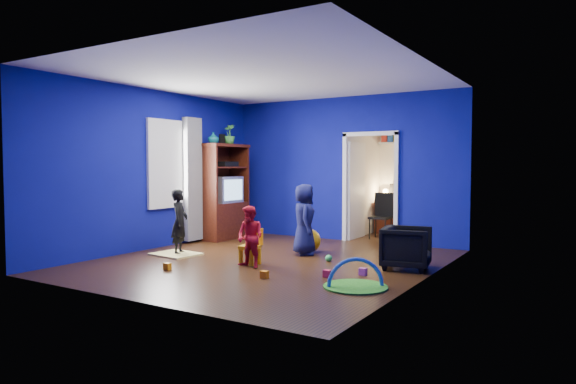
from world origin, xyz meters
The scene contains 34 objects.
floor centered at (0.00, 0.00, 0.00)m, with size 5.00×5.50×0.01m, color black.
ceiling centered at (0.00, 0.00, 2.90)m, with size 5.00×5.50×0.01m, color white.
wall_back centered at (0.00, 2.75, 1.45)m, with size 5.00×0.02×2.90m, color navy.
wall_front centered at (0.00, -2.75, 1.45)m, with size 5.00×0.02×2.90m, color navy.
wall_left centered at (-2.50, 0.00, 1.45)m, with size 0.02×5.50×2.90m, color navy.
wall_right centered at (2.50, 0.00, 1.45)m, with size 0.02×5.50×2.90m, color navy.
alcove centered at (0.60, 3.62, 1.25)m, with size 1.00×1.75×2.50m, color silver, non-canonical shape.
armchair centered at (2.06, 0.60, 0.31)m, with size 0.67×0.69×0.63m, color black.
child_black centered at (-1.65, -0.23, 0.56)m, with size 0.41×0.27×1.11m, color black.
child_navy centered at (0.19, 0.85, 0.60)m, with size 0.59×0.38×1.21m, color #10113A.
toddler_red centered at (0.05, -0.53, 0.46)m, with size 0.45×0.35×0.92m, color red.
vase centered at (-2.22, 1.36, 2.08)m, with size 0.22×0.22×0.23m, color #0B4B5E.
potted_plant centered at (-2.22, 1.88, 2.17)m, with size 0.24×0.24×0.43m, color #388C32.
tv_armoire centered at (-2.22, 1.66, 0.98)m, with size 0.58×1.14×1.96m, color #371109.
crt_tv centered at (-2.18, 1.66, 1.02)m, with size 0.46×0.70×0.54m, color silver.
yellow_blanket centered at (-1.65, -0.33, 0.01)m, with size 0.75×0.60×0.03m, color #F2E07A.
hopper_ball centered at (0.14, 1.10, 0.21)m, with size 0.42×0.42×0.42m, color yellow.
kid_chair centered at (-0.10, -0.33, 0.25)m, with size 0.28×0.28×0.50m, color yellow.
play_mat centered at (1.90, -0.86, 0.01)m, with size 0.80×0.80×0.02m, color #2F8F20.
toy_arch centered at (1.90, -0.86, 0.02)m, with size 0.72×0.72×0.05m, color #3F8CD8.
window_left centered at (-2.48, 0.35, 1.55)m, with size 0.03×0.95×1.55m, color white.
curtain centered at (-2.37, 0.90, 1.25)m, with size 0.14×0.42×2.40m, color slate.
doorway centered at (0.60, 2.75, 1.05)m, with size 1.16×0.10×2.10m, color white.
study_desk centered at (0.60, 4.26, 0.38)m, with size 0.88×0.44×0.75m, color #3D140A.
desk_monitor centered at (0.60, 4.38, 0.95)m, with size 0.40×0.05×0.32m, color black.
desk_lamp centered at (0.32, 4.32, 0.93)m, with size 0.14×0.14×0.14m, color #FFD88C.
folding_chair centered at (0.60, 3.30, 0.46)m, with size 0.40×0.40×0.92m, color black.
book_shelf centered at (0.60, 4.37, 2.02)m, with size 0.88×0.24×0.04m, color white.
toy_0 centered at (1.33, -0.52, 0.05)m, with size 0.10×0.08×0.10m, color red.
toy_1 centered at (2.01, 1.18, 0.06)m, with size 0.11×0.11×0.11m, color blue.
toy_2 centered at (-0.88, -1.30, 0.05)m, with size 0.10×0.08×0.10m, color orange.
toy_3 centered at (0.82, 0.52, 0.06)m, with size 0.11×0.11×0.11m, color green.
toy_4 centered at (1.69, -0.14, 0.05)m, with size 0.10×0.08×0.10m, color #CF4DA6.
toy_5 centered at (0.64, -1.02, 0.05)m, with size 0.10×0.08×0.10m, color orange.
Camera 1 is at (4.50, -6.69, 1.53)m, focal length 32.00 mm.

